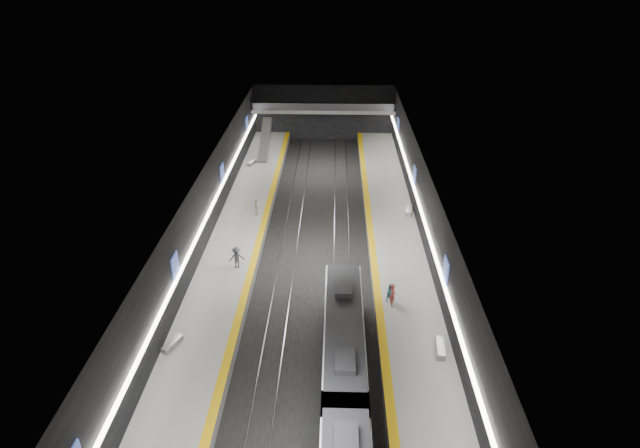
{
  "coord_description": "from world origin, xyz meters",
  "views": [
    {
      "loc": [
        1.76,
        -41.04,
        25.75
      ],
      "look_at": [
        0.41,
        3.69,
        2.2
      ],
      "focal_mm": 30.0,
      "sensor_mm": 36.0,
      "label": 1
    }
  ],
  "objects_px": {
    "train": "(345,423)",
    "escalator": "(265,140)",
    "bench_left_near": "(172,344)",
    "bench_right_near": "(441,348)",
    "passenger_right_a": "(393,295)",
    "bench_right_far": "(409,211)",
    "passenger_right_b": "(391,293)",
    "passenger_left_a": "(256,207)",
    "bench_left_far": "(252,163)",
    "passenger_left_b": "(237,258)"
  },
  "relations": [
    {
      "from": "bench_left_near",
      "to": "passenger_right_a",
      "type": "distance_m",
      "value": 16.51
    },
    {
      "from": "bench_left_near",
      "to": "passenger_left_a",
      "type": "relative_size",
      "value": 1.05
    },
    {
      "from": "escalator",
      "to": "passenger_right_b",
      "type": "bearing_deg",
      "value": -67.26
    },
    {
      "from": "bench_right_far",
      "to": "passenger_left_a",
      "type": "bearing_deg",
      "value": -164.81
    },
    {
      "from": "train",
      "to": "bench_right_far",
      "type": "relative_size",
      "value": 13.84
    },
    {
      "from": "bench_right_near",
      "to": "passenger_left_b",
      "type": "height_order",
      "value": "passenger_left_b"
    },
    {
      "from": "escalator",
      "to": "passenger_right_b",
      "type": "xyz_separation_m",
      "value": [
        13.72,
        -32.73,
        -1.14
      ]
    },
    {
      "from": "bench_right_far",
      "to": "passenger_right_b",
      "type": "height_order",
      "value": "passenger_right_b"
    },
    {
      "from": "escalator",
      "to": "bench_left_near",
      "type": "height_order",
      "value": "escalator"
    },
    {
      "from": "escalator",
      "to": "bench_right_far",
      "type": "bearing_deg",
      "value": -45.38
    },
    {
      "from": "passenger_left_b",
      "to": "bench_left_far",
      "type": "bearing_deg",
      "value": -102.53
    },
    {
      "from": "passenger_left_b",
      "to": "passenger_right_b",
      "type": "bearing_deg",
      "value": 143.11
    },
    {
      "from": "bench_left_far",
      "to": "bench_right_near",
      "type": "relative_size",
      "value": 0.83
    },
    {
      "from": "bench_right_far",
      "to": "escalator",
      "type": "bearing_deg",
      "value": 146.22
    },
    {
      "from": "bench_left_far",
      "to": "passenger_right_b",
      "type": "height_order",
      "value": "passenger_right_b"
    },
    {
      "from": "train",
      "to": "passenger_right_a",
      "type": "bearing_deg",
      "value": 73.28
    },
    {
      "from": "bench_right_near",
      "to": "escalator",
      "type": "bearing_deg",
      "value": 119.96
    },
    {
      "from": "train",
      "to": "escalator",
      "type": "relative_size",
      "value": 3.51
    },
    {
      "from": "bench_right_near",
      "to": "bench_right_far",
      "type": "relative_size",
      "value": 0.99
    },
    {
      "from": "escalator",
      "to": "bench_right_far",
      "type": "distance_m",
      "value": 24.26
    },
    {
      "from": "passenger_left_a",
      "to": "passenger_right_a",
      "type": "bearing_deg",
      "value": 19.38
    },
    {
      "from": "passenger_right_b",
      "to": "passenger_left_a",
      "type": "xyz_separation_m",
      "value": [
        -12.46,
        14.52,
        0.1
      ]
    },
    {
      "from": "bench_right_near",
      "to": "passenger_right_b",
      "type": "distance_m",
      "value": 6.5
    },
    {
      "from": "bench_right_far",
      "to": "passenger_left_b",
      "type": "distance_m",
      "value": 19.5
    },
    {
      "from": "bench_left_near",
      "to": "passenger_right_b",
      "type": "bearing_deg",
      "value": 43.77
    },
    {
      "from": "train",
      "to": "bench_left_near",
      "type": "bearing_deg",
      "value": 148.13
    },
    {
      "from": "train",
      "to": "bench_right_far",
      "type": "distance_m",
      "value": 29.59
    },
    {
      "from": "train",
      "to": "bench_left_near",
      "type": "distance_m",
      "value": 13.95
    },
    {
      "from": "bench_right_far",
      "to": "passenger_right_b",
      "type": "xyz_separation_m",
      "value": [
        -3.28,
        -15.5,
        0.52
      ]
    },
    {
      "from": "bench_left_far",
      "to": "passenger_left_b",
      "type": "xyz_separation_m",
      "value": [
        2.17,
        -24.29,
        0.78
      ]
    },
    {
      "from": "passenger_left_a",
      "to": "passenger_left_b",
      "type": "xyz_separation_m",
      "value": [
        -0.31,
        -10.06,
        0.12
      ]
    },
    {
      "from": "train",
      "to": "escalator",
      "type": "bearing_deg",
      "value": 102.27
    },
    {
      "from": "bench_left_near",
      "to": "bench_right_far",
      "type": "distance_m",
      "value": 28.49
    },
    {
      "from": "bench_left_near",
      "to": "bench_right_far",
      "type": "bearing_deg",
      "value": 71.68
    },
    {
      "from": "bench_right_near",
      "to": "passenger_left_a",
      "type": "distance_m",
      "value": 25.47
    },
    {
      "from": "bench_right_near",
      "to": "passenger_right_a",
      "type": "relative_size",
      "value": 1.06
    },
    {
      "from": "bench_left_near",
      "to": "bench_left_far",
      "type": "bearing_deg",
      "value": 112.03
    },
    {
      "from": "bench_right_near",
      "to": "train",
      "type": "bearing_deg",
      "value": -125.09
    },
    {
      "from": "bench_left_far",
      "to": "passenger_left_a",
      "type": "height_order",
      "value": "passenger_left_a"
    },
    {
      "from": "bench_left_near",
      "to": "train",
      "type": "bearing_deg",
      "value": -8.86
    },
    {
      "from": "escalator",
      "to": "passenger_right_b",
      "type": "relative_size",
      "value": 5.23
    },
    {
      "from": "passenger_left_a",
      "to": "bench_left_far",
      "type": "bearing_deg",
      "value": 169.55
    },
    {
      "from": "bench_right_near",
      "to": "passenger_left_a",
      "type": "bearing_deg",
      "value": 133.75
    },
    {
      "from": "passenger_left_a",
      "to": "bench_left_near",
      "type": "bearing_deg",
      "value": -28.91
    },
    {
      "from": "bench_left_near",
      "to": "bench_right_near",
      "type": "xyz_separation_m",
      "value": [
        18.46,
        0.11,
        0.02
      ]
    },
    {
      "from": "bench_left_far",
      "to": "bench_right_far",
      "type": "height_order",
      "value": "bench_right_far"
    },
    {
      "from": "train",
      "to": "bench_right_far",
      "type": "bearing_deg",
      "value": 76.31
    },
    {
      "from": "passenger_right_b",
      "to": "bench_left_far",
      "type": "bearing_deg",
      "value": 78.81
    },
    {
      "from": "escalator",
      "to": "passenger_left_a",
      "type": "relative_size",
      "value": 4.61
    },
    {
      "from": "passenger_right_b",
      "to": "bench_left_near",
      "type": "bearing_deg",
      "value": 162.12
    }
  ]
}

